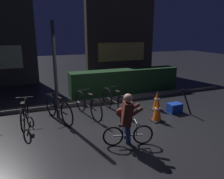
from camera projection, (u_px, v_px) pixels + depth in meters
name	position (u px, v px, depth m)	size (l,w,h in m)	color
ground_plane	(113.00, 126.00, 6.08)	(40.00, 40.00, 0.00)	black
sidewalk_curb	(91.00, 102.00, 8.05)	(12.00, 0.24, 0.12)	#56544F
hedge_row	(125.00, 81.00, 9.38)	(4.80, 0.70, 1.01)	#19381C
storefront_right	(120.00, 33.00, 13.10)	(4.28, 0.54, 5.02)	#42382D
street_post	(55.00, 72.00, 6.32)	(0.10, 0.10, 2.88)	#2D2D33
parked_bike_left_mid	(25.00, 113.00, 6.13)	(0.46, 1.60, 0.74)	black
parked_bike_center_left	(58.00, 109.00, 6.39)	(0.60, 1.67, 0.80)	black
parked_bike_center_right	(88.00, 105.00, 6.72)	(0.49, 1.72, 0.80)	black
parked_bike_right_mid	(115.00, 101.00, 7.13)	(0.46, 1.70, 0.79)	black
traffic_cone_near	(157.00, 111.00, 6.39)	(0.36, 0.36, 0.66)	black
traffic_cone_far	(157.00, 101.00, 7.30)	(0.36, 0.36, 0.67)	black
blue_crate	(174.00, 108.00, 7.13)	(0.44, 0.32, 0.30)	#193DB7
cyclist	(127.00, 119.00, 4.95)	(1.16, 0.61, 1.25)	black
closed_umbrella	(187.00, 102.00, 6.93)	(0.05, 0.05, 0.85)	black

